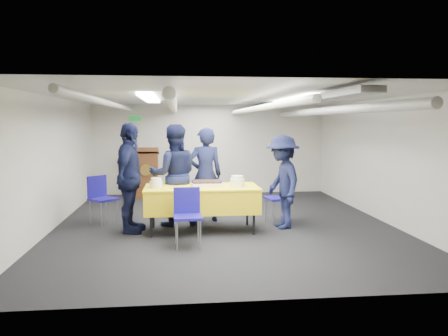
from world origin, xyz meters
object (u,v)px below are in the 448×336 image
at_px(sailor_b, 174,175).
at_px(sailor_c, 130,178).
at_px(serving_table, 202,199).
at_px(chair_right, 282,194).
at_px(sheet_cake, 207,183).
at_px(sailor_d, 282,182).
at_px(chair_left, 101,194).
at_px(sailor_a, 205,175).
at_px(chair_near, 187,210).
at_px(podium, 147,173).

distance_m(sailor_b, sailor_c, 0.86).
relative_size(serving_table, chair_right, 2.21).
relative_size(sailor_b, sailor_c, 0.98).
height_order(serving_table, sheet_cake, sheet_cake).
xyz_separation_m(sheet_cake, sailor_d, (1.33, 0.01, 0.01)).
bearing_deg(serving_table, chair_left, 156.19).
relative_size(serving_table, sailor_a, 1.09).
distance_m(chair_near, sailor_a, 1.67).
xyz_separation_m(podium, sailor_a, (1.28, -2.79, 0.27)).
xyz_separation_m(podium, chair_left, (-0.65, -2.73, -0.08)).
bearing_deg(sailor_b, sailor_c, 26.93).
bearing_deg(chair_near, serving_table, 72.64).
bearing_deg(sheet_cake, podium, 110.08).
xyz_separation_m(sailor_b, sailor_c, (-0.73, -0.45, 0.02)).
xyz_separation_m(chair_right, sailor_c, (-2.73, -0.48, 0.39)).
relative_size(chair_right, sailor_b, 0.48).
xyz_separation_m(chair_right, sailor_b, (-2.00, -0.04, 0.38)).
xyz_separation_m(serving_table, sailor_b, (-0.47, 0.49, 0.35)).
height_order(chair_right, sailor_a, sailor_a).
bearing_deg(sailor_d, chair_right, 159.78).
relative_size(chair_right, sailor_a, 0.49).
bearing_deg(serving_table, sailor_c, 178.06).
xyz_separation_m(serving_table, chair_left, (-1.82, 0.80, -0.03)).
bearing_deg(sailor_c, serving_table, -82.50).
distance_m(sailor_c, sailor_d, 2.63).
height_order(chair_near, chair_right, same).
xyz_separation_m(sailor_c, sailor_d, (2.63, 0.05, -0.11)).
distance_m(sheet_cake, chair_near, 1.02).
height_order(chair_right, chair_left, same).
relative_size(sheet_cake, podium, 0.41).
relative_size(podium, chair_right, 1.44).
distance_m(chair_left, sailor_a, 1.96).
bearing_deg(podium, chair_near, -78.24).
bearing_deg(serving_table, chair_near, -107.36).
height_order(chair_near, sailor_c, sailor_c).
bearing_deg(sailor_b, sheet_cake, 139.81).
xyz_separation_m(serving_table, sailor_c, (-1.21, 0.04, 0.37)).
height_order(podium, chair_left, podium).
height_order(serving_table, sailor_a, sailor_a).
relative_size(serving_table, sheet_cake, 3.76).
relative_size(sailor_a, sailor_b, 0.97).
distance_m(serving_table, podium, 3.73).
bearing_deg(sailor_c, sailor_a, -52.26).
relative_size(serving_table, chair_left, 2.21).
bearing_deg(sailor_c, sheet_cake, -78.89).
xyz_separation_m(serving_table, chair_near, (-0.26, -0.84, -0.03)).
xyz_separation_m(podium, chair_right, (2.70, -3.01, -0.08)).
xyz_separation_m(chair_right, sailor_d, (-0.10, -0.43, 0.29)).
height_order(chair_left, sailor_c, sailor_c).
relative_size(sailor_a, sailor_d, 1.07).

